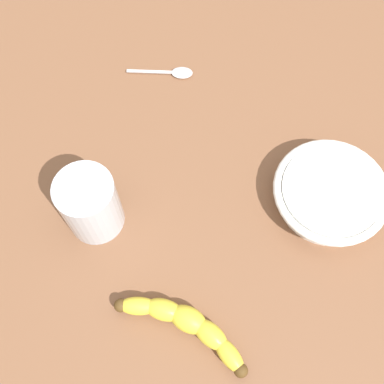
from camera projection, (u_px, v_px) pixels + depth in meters
wooden_tabletop at (201, 243)px, 70.94cm from camera, size 120.00×120.00×3.00cm
banana at (186, 324)px, 62.96cm from camera, size 6.15×19.45×3.36cm
smoothie_glass at (91, 205)px, 66.17cm from camera, size 8.08×8.08×10.75cm
ceramic_bowl at (330, 194)px, 69.86cm from camera, size 16.83×16.83×4.10cm
teaspoon at (178, 73)px, 81.43cm from camera, size 6.69×10.50×0.80cm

